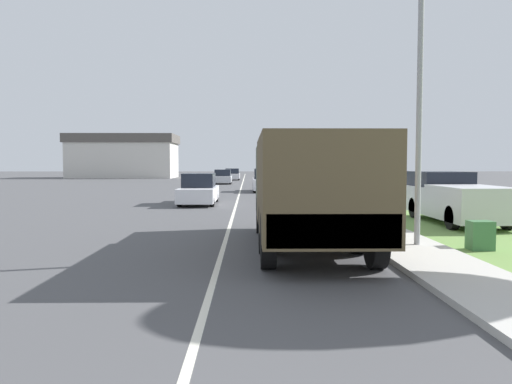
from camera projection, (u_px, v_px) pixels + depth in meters
The scene contains 13 objects.
ground_plane at pixel (241, 189), 40.28m from camera, with size 180.00×180.00×0.00m, color #4C4C4F.
lane_centre_stripe at pixel (241, 189), 40.28m from camera, with size 0.12×120.00×0.00m.
sidewalk_right at pixel (296, 189), 40.35m from camera, with size 1.80×120.00×0.12m.
grass_strip_right at pixel (350, 189), 40.42m from camera, with size 7.00×120.00×0.02m.
military_truck at pixel (308, 185), 12.27m from camera, with size 2.46×7.71×2.69m.
car_nearest_ahead at pixel (199, 190), 25.68m from camera, with size 1.78×4.88×1.59m.
car_second_ahead at pixel (266, 181), 37.18m from camera, with size 1.92×4.84×1.71m.
car_third_ahead at pixel (223, 177), 50.99m from camera, with size 1.79×3.95×1.47m.
car_fourth_ahead at pixel (232, 175), 62.97m from camera, with size 1.89×4.21×1.45m.
pickup_truck at pixel (454, 198), 17.57m from camera, with size 1.98×5.39×1.77m.
lamp_post at pixel (412, 54), 11.92m from camera, with size 1.69×0.24×7.83m.
utility_box at pixel (480, 235), 11.97m from camera, with size 0.55×0.45×0.70m.
building_distant at pixel (124, 156), 72.56m from camera, with size 15.27×8.52×6.26m.
Camera 1 is at (0.63, -0.24, 2.10)m, focal length 35.00 mm.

